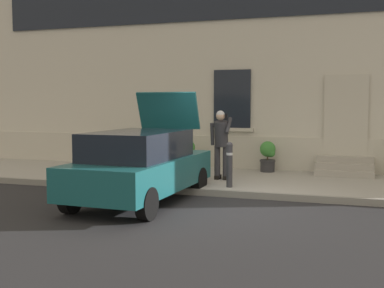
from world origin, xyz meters
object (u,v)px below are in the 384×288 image
at_px(hatchback_car_teal, 141,165).
at_px(planter_olive, 188,154).
at_px(planter_charcoal, 268,156).
at_px(bollard_near_person, 229,163).
at_px(person_on_phone, 221,140).
at_px(planter_terracotta, 116,151).

distance_m(hatchback_car_teal, planter_olive, 4.18).
height_order(planter_olive, planter_charcoal, same).
xyz_separation_m(hatchback_car_teal, bollard_near_person, (1.52, 1.56, -0.09)).
relative_size(bollard_near_person, person_on_phone, 0.60).
relative_size(person_on_phone, planter_terracotta, 2.03).
height_order(bollard_near_person, planter_charcoal, bollard_near_person).
relative_size(hatchback_car_teal, planter_olive, 4.79).
xyz_separation_m(hatchback_car_teal, person_on_phone, (1.06, 2.53, 0.35)).
distance_m(bollard_near_person, planter_charcoal, 2.82).
bearing_deg(planter_charcoal, planter_terracotta, -177.00).
bearing_deg(planter_olive, planter_charcoal, 4.68).
distance_m(person_on_phone, planter_olive, 2.23).
bearing_deg(bollard_near_person, planter_charcoal, 81.37).
relative_size(bollard_near_person, planter_charcoal, 1.22).
relative_size(hatchback_car_teal, planter_terracotta, 4.79).
height_order(hatchback_car_teal, person_on_phone, hatchback_car_teal).
bearing_deg(planter_charcoal, hatchback_car_teal, -114.06).
bearing_deg(person_on_phone, bollard_near_person, -71.48).
height_order(hatchback_car_teal, planter_olive, hatchback_car_teal).
bearing_deg(planter_olive, planter_terracotta, -178.70).
bearing_deg(planter_terracotta, hatchback_car_teal, -56.88).
bearing_deg(planter_olive, person_on_phone, -48.68).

